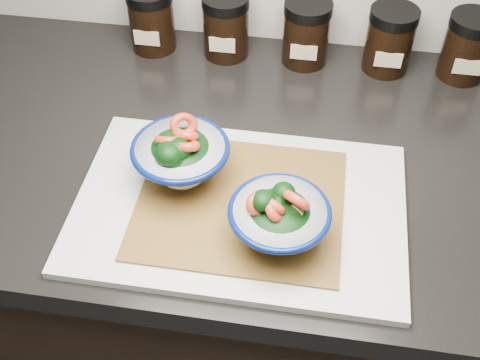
% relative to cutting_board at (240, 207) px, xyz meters
% --- Properties ---
extents(cabinet, '(3.43, 0.58, 0.86)m').
position_rel_cutting_board_xyz_m(cabinet, '(0.05, 0.13, -0.48)').
color(cabinet, black).
rests_on(cabinet, ground).
extents(countertop, '(3.50, 0.60, 0.04)m').
position_rel_cutting_board_xyz_m(countertop, '(0.05, 0.13, -0.03)').
color(countertop, black).
rests_on(countertop, cabinet).
extents(cutting_board, '(0.45, 0.30, 0.01)m').
position_rel_cutting_board_xyz_m(cutting_board, '(0.00, 0.00, 0.00)').
color(cutting_board, beige).
rests_on(cutting_board, countertop).
extents(bamboo_mat, '(0.28, 0.24, 0.00)m').
position_rel_cutting_board_xyz_m(bamboo_mat, '(0.00, 0.00, 0.01)').
color(bamboo_mat, olive).
rests_on(bamboo_mat, cutting_board).
extents(bowl_left, '(0.14, 0.14, 0.10)m').
position_rel_cutting_board_xyz_m(bowl_left, '(-0.09, 0.03, 0.05)').
color(bowl_left, white).
rests_on(bowl_left, bamboo_mat).
extents(bowl_right, '(0.13, 0.13, 0.10)m').
position_rel_cutting_board_xyz_m(bowl_right, '(0.06, -0.05, 0.05)').
color(bowl_right, white).
rests_on(bowl_right, bamboo_mat).
extents(spice_jar_a, '(0.08, 0.08, 0.11)m').
position_rel_cutting_board_xyz_m(spice_jar_a, '(-0.22, 0.37, 0.05)').
color(spice_jar_a, black).
rests_on(spice_jar_a, countertop).
extents(spice_jar_b, '(0.08, 0.08, 0.11)m').
position_rel_cutting_board_xyz_m(spice_jar_b, '(-0.08, 0.37, 0.05)').
color(spice_jar_b, black).
rests_on(spice_jar_b, countertop).
extents(spice_jar_c, '(0.08, 0.08, 0.11)m').
position_rel_cutting_board_xyz_m(spice_jar_c, '(0.06, 0.37, 0.05)').
color(spice_jar_c, black).
rests_on(spice_jar_c, countertop).
extents(spice_jar_d, '(0.08, 0.08, 0.11)m').
position_rel_cutting_board_xyz_m(spice_jar_d, '(0.20, 0.37, 0.05)').
color(spice_jar_d, black).
rests_on(spice_jar_d, countertop).
extents(spice_jar_e, '(0.08, 0.08, 0.11)m').
position_rel_cutting_board_xyz_m(spice_jar_e, '(0.33, 0.37, 0.05)').
color(spice_jar_e, black).
rests_on(spice_jar_e, countertop).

